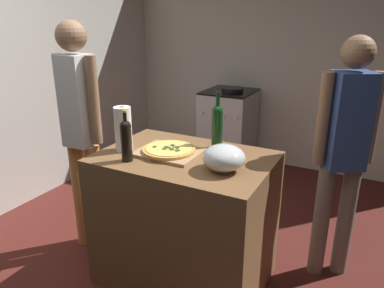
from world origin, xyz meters
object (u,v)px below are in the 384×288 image
object	(u,v)px
paper_towel_roll	(123,129)
stove	(228,129)
pizza	(169,149)
person_in_red	(344,147)
wine_bottle_dark	(126,139)
person_in_stripes	(81,126)
mixing_bowl	(224,158)
wine_bottle_amber	(217,125)

from	to	relation	value
paper_towel_roll	stove	distance (m)	2.22
pizza	person_in_red	distance (m)	1.13
pizza	wine_bottle_dark	world-z (taller)	wine_bottle_dark
wine_bottle_dark	person_in_stripes	bearing A→B (deg)	160.15
mixing_bowl	wine_bottle_amber	bearing A→B (deg)	119.94
mixing_bowl	person_in_red	distance (m)	0.85
stove	person_in_stripes	distance (m)	2.16
pizza	mixing_bowl	bearing A→B (deg)	-10.74
person_in_red	mixing_bowl	bearing A→B (deg)	-133.71
person_in_stripes	wine_bottle_amber	bearing A→B (deg)	15.08
person_in_stripes	person_in_red	size ratio (longest dim) A/B	1.05
wine_bottle_amber	wine_bottle_dark	size ratio (longest dim) A/B	1.20
pizza	wine_bottle_dark	xyz separation A→B (m)	(-0.17, -0.22, 0.11)
wine_bottle_amber	wine_bottle_dark	world-z (taller)	wine_bottle_amber
paper_towel_roll	person_in_stripes	bearing A→B (deg)	171.56
stove	wine_bottle_dark	bearing A→B (deg)	-83.82
paper_towel_roll	wine_bottle_amber	xyz separation A→B (m)	(0.53, 0.33, 0.02)
paper_towel_roll	person_in_stripes	xyz separation A→B (m)	(-0.44, 0.07, -0.06)
pizza	mixing_bowl	size ratio (longest dim) A/B	1.38
person_in_stripes	person_in_red	distance (m)	1.83
wine_bottle_amber	person_in_stripes	bearing A→B (deg)	-164.92
person_in_stripes	paper_towel_roll	bearing A→B (deg)	-8.44
wine_bottle_dark	stove	distance (m)	2.36
mixing_bowl	wine_bottle_amber	world-z (taller)	wine_bottle_amber
stove	person_in_stripes	xyz separation A→B (m)	(-0.33, -2.07, 0.53)
wine_bottle_amber	stove	world-z (taller)	wine_bottle_amber
mixing_bowl	stove	xyz separation A→B (m)	(-0.83, 2.13, -0.52)
paper_towel_roll	person_in_red	bearing A→B (deg)	25.17
mixing_bowl	person_in_stripes	world-z (taller)	person_in_stripes
paper_towel_roll	wine_bottle_amber	size ratio (longest dim) A/B	0.78
wine_bottle_amber	wine_bottle_dark	xyz separation A→B (m)	(-0.39, -0.47, -0.02)
mixing_bowl	wine_bottle_dark	distance (m)	0.60
person_in_red	wine_bottle_amber	bearing A→B (deg)	-159.79
mixing_bowl	wine_bottle_dark	xyz separation A→B (m)	(-0.58, -0.14, 0.06)
mixing_bowl	person_in_red	xyz separation A→B (m)	(0.59, 0.61, -0.03)
paper_towel_roll	person_in_stripes	distance (m)	0.45
paper_towel_roll	person_in_stripes	size ratio (longest dim) A/B	0.17
wine_bottle_amber	stove	bearing A→B (deg)	109.53
person_in_stripes	stove	bearing A→B (deg)	80.98
pizza	wine_bottle_amber	size ratio (longest dim) A/B	0.90
person_in_red	stove	bearing A→B (deg)	132.93
stove	mixing_bowl	bearing A→B (deg)	-68.76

